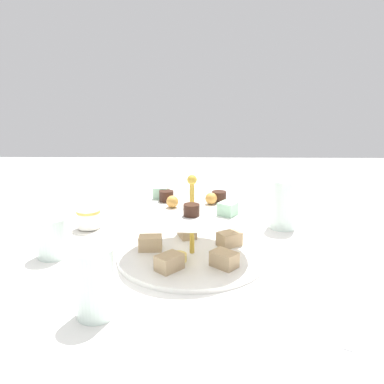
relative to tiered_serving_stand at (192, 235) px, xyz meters
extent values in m
plane|color=white|center=(0.00, 0.00, -0.05)|extent=(2.40, 2.40, 0.00)
cylinder|color=white|center=(0.00, 0.00, -0.04)|extent=(0.31, 0.31, 0.01)
cylinder|color=white|center=(0.00, 0.00, 0.06)|extent=(0.25, 0.25, 0.01)
cylinder|color=gold|center=(0.00, 0.00, 0.03)|extent=(0.01, 0.01, 0.16)
sphere|color=gold|center=(0.00, 0.00, 0.12)|extent=(0.02, 0.02, 0.02)
cube|color=tan|center=(-0.04, 0.08, -0.02)|extent=(0.05, 0.06, 0.03)
cube|color=tan|center=(-0.09, -0.01, -0.02)|extent=(0.06, 0.05, 0.03)
cube|color=tan|center=(-0.02, -0.09, -0.02)|extent=(0.04, 0.05, 0.03)
cube|color=tan|center=(0.08, -0.04, -0.02)|extent=(0.06, 0.06, 0.03)
cube|color=tan|center=(0.06, 0.06, -0.02)|extent=(0.06, 0.06, 0.03)
cylinder|color=#E5C660|center=(0.04, -0.03, -0.03)|extent=(0.04, 0.04, 0.01)
cylinder|color=#381E14|center=(-0.03, 0.06, 0.07)|extent=(0.03, 0.03, 0.02)
cylinder|color=#381E14|center=(-0.03, -0.05, 0.07)|extent=(0.03, 0.03, 0.02)
cylinder|color=#381E14|center=(0.06, 0.00, 0.07)|extent=(0.03, 0.03, 0.02)
cube|color=#B2E5BC|center=(0.06, 0.07, 0.07)|extent=(0.04, 0.04, 0.02)
cube|color=#B2E5BC|center=(-0.06, -0.07, 0.07)|extent=(0.03, 0.03, 0.02)
sphere|color=gold|center=(-0.01, 0.04, 0.07)|extent=(0.02, 0.02, 0.02)
sphere|color=gold|center=(0.01, -0.04, 0.07)|extent=(0.02, 0.02, 0.02)
cylinder|color=silver|center=(-0.18, 0.22, 0.01)|extent=(0.07, 0.07, 0.12)
cylinder|color=silver|center=(-0.01, -0.29, -0.01)|extent=(0.06, 0.06, 0.08)
cylinder|color=white|center=(-0.16, -0.26, -0.05)|extent=(0.09, 0.09, 0.01)
cylinder|color=white|center=(-0.16, -0.26, -0.02)|extent=(0.06, 0.06, 0.04)
cylinder|color=gold|center=(-0.16, -0.26, 0.00)|extent=(0.06, 0.06, 0.01)
cube|color=silver|center=(0.22, 0.26, -0.05)|extent=(0.15, 0.10, 0.00)
cube|color=silver|center=(-0.33, -0.07, -0.05)|extent=(0.07, 0.16, 0.00)
cylinder|color=silver|center=(0.22, -0.14, 0.01)|extent=(0.06, 0.06, 0.11)
camera|label=1|loc=(0.75, 0.01, 0.29)|focal=36.47mm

